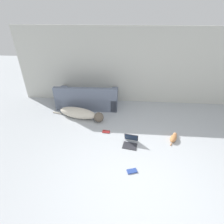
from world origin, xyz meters
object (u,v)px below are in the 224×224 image
Objects in this scene: couch at (88,99)px; book_red at (106,132)px; dog at (81,113)px; book_blue at (132,171)px; laptop_open at (131,141)px; cat at (174,138)px.

book_red is at bearing 117.64° from couch.
book_blue is (1.53, -1.94, -0.15)m from dog.
dog reaches higher than laptop_open.
book_blue is (-1.08, -1.12, -0.05)m from cat.
couch is 2.34m from laptop_open.
laptop_open reaches higher than cat.
book_blue is at bearing 117.25° from couch.
couch is 9.61× the size of book_red.
dog is 2.48m from book_blue.
laptop_open is at bearing -21.45° from dog.
couch is 1.64m from book_red.
dog is 1.85m from laptop_open.
cat is 1.12m from laptop_open.
couch reaches higher than book_blue.
dog is 3.65× the size of cat.
cat is 1.77m from book_red.
couch is 8.88× the size of book_blue.
couch is 3.09m from book_blue.
couch is 0.78m from dog.
cat is at bearing 46.06° from book_blue.
dog reaches higher than book_red.
couch is 4.87× the size of laptop_open.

